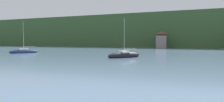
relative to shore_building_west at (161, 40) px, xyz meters
The scene contains 4 objects.
wooded_hillside 43.05m from the shore_building_west, 54.04° to the left, with size 352.00×52.02×33.47m.
shore_building_west is the anchor object (origin of this frame).
sailboat_far_0 57.05m from the shore_building_west, 125.32° to the right, with size 6.01×7.38×9.13m.
sailboat_far_4 49.72m from the shore_building_west, 93.24° to the right, with size 6.70×7.22×8.46m.
Camera 1 is at (7.94, 28.08, 3.47)m, focal length 29.28 mm.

